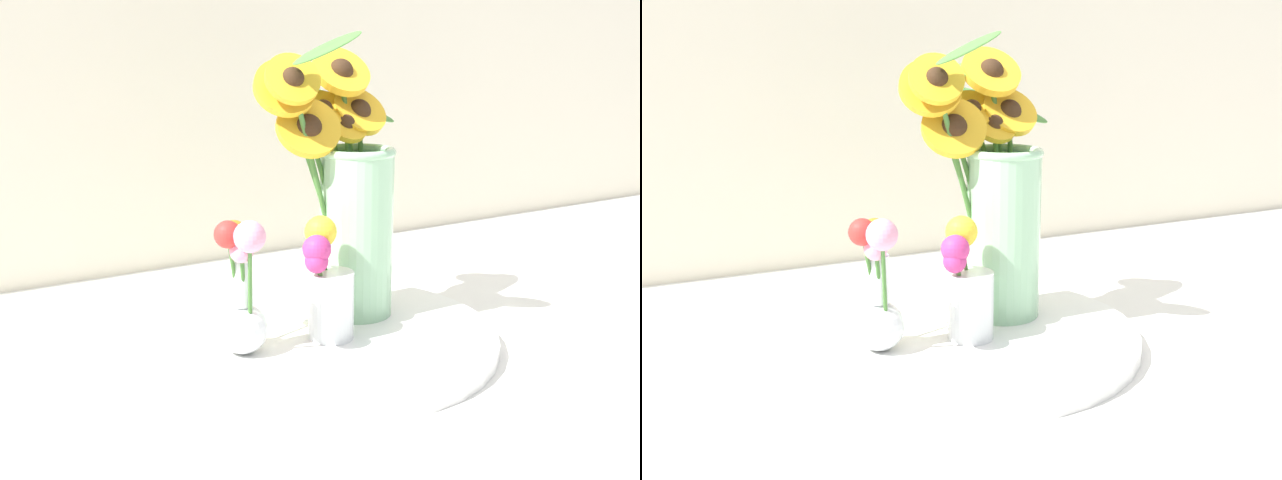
# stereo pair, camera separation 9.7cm
# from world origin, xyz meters

# --- Properties ---
(ground_plane) EXTENTS (6.00, 6.00, 0.00)m
(ground_plane) POSITION_xyz_m (0.00, 0.00, 0.00)
(ground_plane) COLOR silver
(serving_tray) EXTENTS (0.47, 0.47, 0.02)m
(serving_tray) POSITION_xyz_m (0.02, 0.07, 0.01)
(serving_tray) COLOR white
(serving_tray) RESTS_ON ground_plane
(mason_jar_sunflowers) EXTENTS (0.26, 0.23, 0.39)m
(mason_jar_sunflowers) POSITION_xyz_m (0.09, 0.11, 0.18)
(mason_jar_sunflowers) COLOR #99CC9E
(mason_jar_sunflowers) RESTS_ON serving_tray
(vase_small_center) EXTENTS (0.07, 0.07, 0.16)m
(vase_small_center) POSITION_xyz_m (0.01, 0.04, 0.09)
(vase_small_center) COLOR white
(vase_small_center) RESTS_ON serving_tray
(vase_bulb_right) EXTENTS (0.07, 0.13, 0.18)m
(vase_bulb_right) POSITION_xyz_m (-0.10, 0.05, 0.10)
(vase_bulb_right) COLOR white
(vase_bulb_right) RESTS_ON serving_tray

